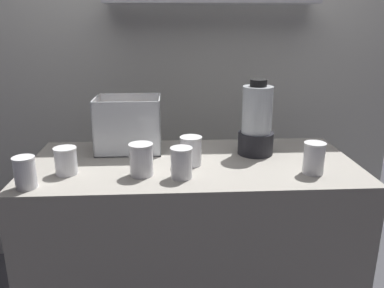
{
  "coord_description": "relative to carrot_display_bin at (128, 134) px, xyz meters",
  "views": [
    {
      "loc": [
        -0.09,
        -1.59,
        1.48
      ],
      "look_at": [
        0.0,
        0.0,
        0.98
      ],
      "focal_mm": 36.63,
      "sensor_mm": 36.0,
      "label": 1
    }
  ],
  "objects": [
    {
      "name": "juice_cup_carrot_middle",
      "position": [
        0.08,
        -0.32,
        -0.02
      ],
      "size": [
        0.09,
        0.09,
        0.13
      ],
      "color": "white",
      "rests_on": "counter"
    },
    {
      "name": "carrot_display_bin",
      "position": [
        0.0,
        0.0,
        0.0
      ],
      "size": [
        0.3,
        0.22,
        0.25
      ],
      "color": "white",
      "rests_on": "counter"
    },
    {
      "name": "juice_cup_pomegranate_rightmost",
      "position": [
        0.76,
        -0.34,
        -0.02
      ],
      "size": [
        0.09,
        0.09,
        0.13
      ],
      "color": "white",
      "rests_on": "counter"
    },
    {
      "name": "juice_cup_carrot_far_left",
      "position": [
        -0.33,
        -0.42,
        -0.03
      ],
      "size": [
        0.08,
        0.08,
        0.12
      ],
      "color": "white",
      "rests_on": "counter"
    },
    {
      "name": "blender_pitcher",
      "position": [
        0.58,
        -0.08,
        0.07
      ],
      "size": [
        0.16,
        0.16,
        0.34
      ],
      "color": "black",
      "rests_on": "counter"
    },
    {
      "name": "juice_cup_pomegranate_right",
      "position": [
        0.24,
        -0.36,
        -0.02
      ],
      "size": [
        0.09,
        0.09,
        0.12
      ],
      "color": "white",
      "rests_on": "counter"
    },
    {
      "name": "back_wall_unit",
      "position": [
        0.29,
        0.59,
        0.29
      ],
      "size": [
        2.6,
        0.24,
        2.5
      ],
      "color": "silver",
      "rests_on": "ground_plane"
    },
    {
      "name": "counter",
      "position": [
        0.29,
        -0.18,
        -0.53
      ],
      "size": [
        1.4,
        0.64,
        0.9
      ],
      "primitive_type": "cube",
      "color": "#9E998E",
      "rests_on": "ground_plane"
    },
    {
      "name": "juice_cup_mango_far_right",
      "position": [
        0.28,
        -0.21,
        -0.02
      ],
      "size": [
        0.09,
        0.09,
        0.12
      ],
      "color": "white",
      "rests_on": "counter"
    },
    {
      "name": "juice_cup_pomegranate_left",
      "position": [
        -0.22,
        -0.29,
        -0.03
      ],
      "size": [
        0.09,
        0.09,
        0.11
      ],
      "color": "white",
      "rests_on": "counter"
    }
  ]
}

